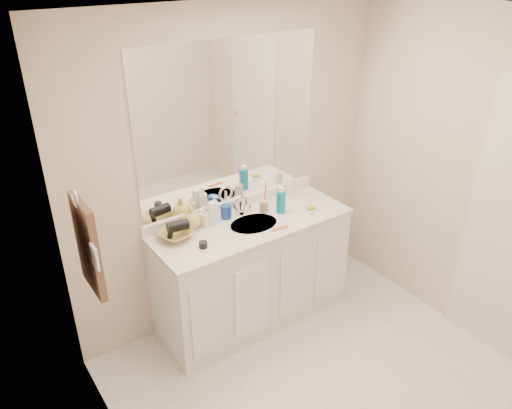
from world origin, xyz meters
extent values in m
cube|color=silver|center=(0.00, 0.00, 0.00)|extent=(2.60, 2.60, 0.00)
cube|color=white|center=(0.00, 0.00, 2.40)|extent=(2.60, 2.60, 0.02)
cube|color=beige|center=(0.00, 1.30, 1.20)|extent=(2.60, 0.02, 2.40)
cube|color=beige|center=(-1.30, 0.00, 1.20)|extent=(0.02, 2.60, 2.40)
cube|color=beige|center=(1.30, 0.00, 1.20)|extent=(0.02, 2.60, 2.40)
cube|color=silver|center=(0.00, 1.02, 0.42)|extent=(1.50, 0.55, 0.85)
cube|color=silver|center=(0.00, 1.02, 0.86)|extent=(1.52, 0.57, 0.03)
cube|color=white|center=(0.00, 1.29, 0.92)|extent=(1.52, 0.03, 0.08)
cylinder|color=beige|center=(0.00, 1.00, 0.87)|extent=(0.37, 0.37, 0.02)
cylinder|color=silver|center=(0.00, 1.18, 0.94)|extent=(0.02, 0.02, 0.11)
cube|color=white|center=(0.00, 1.29, 1.56)|extent=(1.48, 0.01, 1.20)
cylinder|color=navy|center=(-0.12, 1.19, 0.93)|extent=(0.08, 0.08, 0.11)
cylinder|color=tan|center=(0.17, 1.11, 0.93)|extent=(0.09, 0.09, 0.09)
cylinder|color=#FF43A7|center=(0.18, 1.11, 1.03)|extent=(0.01, 0.04, 0.21)
cylinder|color=#0B7489|center=(0.27, 1.03, 0.97)|extent=(0.10, 0.10, 0.17)
cylinder|color=white|center=(0.50, 1.22, 0.96)|extent=(0.06, 0.06, 0.16)
cube|color=white|center=(0.47, 0.92, 0.89)|extent=(0.12, 0.10, 0.01)
cube|color=#93B92D|center=(0.47, 0.92, 0.90)|extent=(0.07, 0.05, 0.02)
cube|color=#DB4817|center=(0.11, 0.83, 0.88)|extent=(0.14, 0.04, 0.01)
cylinder|color=black|center=(-0.47, 0.93, 0.90)|extent=(0.07, 0.07, 0.04)
cylinder|color=white|center=(-0.25, 1.16, 0.97)|extent=(0.06, 0.06, 0.18)
imported|color=white|center=(-0.21, 1.20, 0.98)|extent=(0.10, 0.11, 0.21)
imported|color=#ECE6C0|center=(-0.31, 1.18, 0.96)|extent=(0.09, 0.09, 0.15)
imported|color=#DDBA56|center=(-0.40, 1.21, 0.97)|extent=(0.18, 0.18, 0.18)
imported|color=#B08F47|center=(-0.56, 1.15, 0.91)|extent=(0.27, 0.27, 0.06)
cylinder|color=black|center=(-0.54, 1.15, 0.97)|extent=(0.16, 0.10, 0.07)
torus|color=silver|center=(-1.27, 0.77, 1.55)|extent=(0.01, 0.11, 0.11)
cube|color=#3F2C21|center=(-1.25, 0.77, 1.25)|extent=(0.04, 0.32, 0.55)
cube|color=white|center=(-1.27, 0.57, 1.30)|extent=(0.01, 0.08, 0.13)
camera|label=1|loc=(-1.81, -1.62, 2.69)|focal=35.00mm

